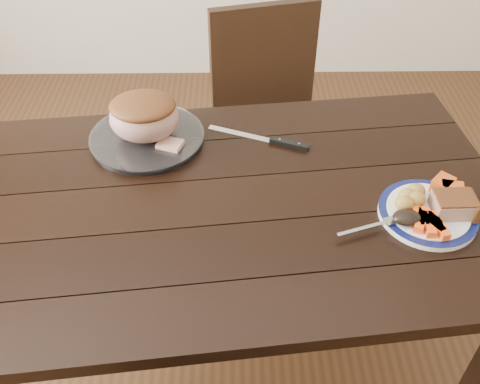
{
  "coord_description": "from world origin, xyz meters",
  "views": [
    {
      "loc": [
        0.07,
        -1.03,
        1.72
      ],
      "look_at": [
        0.08,
        -0.02,
        0.8
      ],
      "focal_mm": 40.0,
      "sensor_mm": 36.0,
      "label": 1
    }
  ],
  "objects_px": {
    "dining_table": "(211,226)",
    "fork": "(375,226)",
    "chair_far": "(270,116)",
    "carving_knife": "(277,141)",
    "roast_joint": "(144,118)",
    "serving_platter": "(147,138)",
    "dinner_plate": "(427,214)",
    "pork_slice": "(453,205)"
  },
  "relations": [
    {
      "from": "dining_table",
      "to": "pork_slice",
      "type": "distance_m",
      "value": 0.63
    },
    {
      "from": "dining_table",
      "to": "carving_knife",
      "type": "relative_size",
      "value": 5.53
    },
    {
      "from": "serving_platter",
      "to": "carving_knife",
      "type": "relative_size",
      "value": 1.09
    },
    {
      "from": "roast_joint",
      "to": "dining_table",
      "type": "bearing_deg",
      "value": -54.19
    },
    {
      "from": "dinner_plate",
      "to": "pork_slice",
      "type": "height_order",
      "value": "pork_slice"
    },
    {
      "from": "serving_platter",
      "to": "fork",
      "type": "bearing_deg",
      "value": -32.41
    },
    {
      "from": "pork_slice",
      "to": "roast_joint",
      "type": "relative_size",
      "value": 0.49
    },
    {
      "from": "dining_table",
      "to": "dinner_plate",
      "type": "bearing_deg",
      "value": -6.39
    },
    {
      "from": "fork",
      "to": "dining_table",
      "type": "bearing_deg",
      "value": 145.89
    },
    {
      "from": "dining_table",
      "to": "chair_far",
      "type": "height_order",
      "value": "chair_far"
    },
    {
      "from": "serving_platter",
      "to": "fork",
      "type": "relative_size",
      "value": 1.92
    },
    {
      "from": "dining_table",
      "to": "serving_platter",
      "type": "relative_size",
      "value": 5.05
    },
    {
      "from": "serving_platter",
      "to": "roast_joint",
      "type": "bearing_deg",
      "value": 0.0
    },
    {
      "from": "dining_table",
      "to": "serving_platter",
      "type": "height_order",
      "value": "serving_platter"
    },
    {
      "from": "serving_platter",
      "to": "roast_joint",
      "type": "relative_size",
      "value": 1.64
    },
    {
      "from": "dining_table",
      "to": "serving_platter",
      "type": "xyz_separation_m",
      "value": [
        -0.2,
        0.27,
        0.1
      ]
    },
    {
      "from": "chair_far",
      "to": "pork_slice",
      "type": "height_order",
      "value": "chair_far"
    },
    {
      "from": "fork",
      "to": "roast_joint",
      "type": "distance_m",
      "value": 0.72
    },
    {
      "from": "dining_table",
      "to": "roast_joint",
      "type": "xyz_separation_m",
      "value": [
        -0.2,
        0.27,
        0.18
      ]
    },
    {
      "from": "chair_far",
      "to": "carving_knife",
      "type": "distance_m",
      "value": 0.53
    },
    {
      "from": "serving_platter",
      "to": "chair_far",
      "type": "bearing_deg",
      "value": 48.88
    },
    {
      "from": "pork_slice",
      "to": "fork",
      "type": "xyz_separation_m",
      "value": [
        -0.2,
        -0.05,
        -0.02
      ]
    },
    {
      "from": "dinner_plate",
      "to": "roast_joint",
      "type": "distance_m",
      "value": 0.83
    },
    {
      "from": "dining_table",
      "to": "fork",
      "type": "bearing_deg",
      "value": -15.57
    },
    {
      "from": "roast_joint",
      "to": "dinner_plate",
      "type": "bearing_deg",
      "value": -23.81
    },
    {
      "from": "fork",
      "to": "chair_far",
      "type": "bearing_deg",
      "value": 84.83
    },
    {
      "from": "fork",
      "to": "carving_knife",
      "type": "distance_m",
      "value": 0.43
    },
    {
      "from": "roast_joint",
      "to": "serving_platter",
      "type": "bearing_deg",
      "value": 0.0
    },
    {
      "from": "serving_platter",
      "to": "carving_knife",
      "type": "xyz_separation_m",
      "value": [
        0.39,
        -0.02,
        -0.0
      ]
    },
    {
      "from": "serving_platter",
      "to": "roast_joint",
      "type": "xyz_separation_m",
      "value": [
        0.0,
        0.0,
        0.07
      ]
    },
    {
      "from": "dinner_plate",
      "to": "serving_platter",
      "type": "distance_m",
      "value": 0.83
    },
    {
      "from": "pork_slice",
      "to": "roast_joint",
      "type": "xyz_separation_m",
      "value": [
        -0.81,
        0.34,
        0.04
      ]
    },
    {
      "from": "chair_far",
      "to": "serving_platter",
      "type": "bearing_deg",
      "value": 35.07
    },
    {
      "from": "carving_knife",
      "to": "roast_joint",
      "type": "bearing_deg",
      "value": -160.34
    },
    {
      "from": "dining_table",
      "to": "dinner_plate",
      "type": "xyz_separation_m",
      "value": [
        0.56,
        -0.06,
        0.1
      ]
    },
    {
      "from": "chair_far",
      "to": "dinner_plate",
      "type": "height_order",
      "value": "chair_far"
    },
    {
      "from": "dinner_plate",
      "to": "carving_knife",
      "type": "xyz_separation_m",
      "value": [
        -0.37,
        0.32,
        -0.0
      ]
    },
    {
      "from": "pork_slice",
      "to": "carving_knife",
      "type": "xyz_separation_m",
      "value": [
        -0.42,
        0.32,
        -0.04
      ]
    },
    {
      "from": "dinner_plate",
      "to": "fork",
      "type": "distance_m",
      "value": 0.16
    },
    {
      "from": "chair_far",
      "to": "carving_knife",
      "type": "bearing_deg",
      "value": 74.25
    },
    {
      "from": "dining_table",
      "to": "pork_slice",
      "type": "bearing_deg",
      "value": -6.24
    },
    {
      "from": "dinner_plate",
      "to": "serving_platter",
      "type": "xyz_separation_m",
      "value": [
        -0.76,
        0.33,
        0.0
      ]
    }
  ]
}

